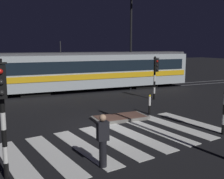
{
  "coord_description": "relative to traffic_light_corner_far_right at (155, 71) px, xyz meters",
  "views": [
    {
      "loc": [
        -4.77,
        -11.2,
        3.77
      ],
      "look_at": [
        1.21,
        2.25,
        1.4
      ],
      "focal_mm": 43.44,
      "sensor_mm": 36.0,
      "label": 1
    }
  ],
  "objects": [
    {
      "name": "traffic_light_corner_far_right",
      "position": [
        0.0,
        0.0,
        0.0
      ],
      "size": [
        0.36,
        0.42,
        3.05
      ],
      "color": "black",
      "rests_on": "ground"
    },
    {
      "name": "pedestrian_waiting_at_kerb",
      "position": [
        -7.44,
        -8.55,
        -1.13
      ],
      "size": [
        0.36,
        0.24,
        1.71
      ],
      "color": "black",
      "rests_on": "ground"
    },
    {
      "name": "rail_near",
      "position": [
        -5.67,
        4.82,
        -1.99
      ],
      "size": [
        80.0,
        0.12,
        0.03
      ],
      "primitive_type": "cube",
      "color": "#59595E",
      "rests_on": "ground"
    },
    {
      "name": "traffic_island",
      "position": [
        -4.52,
        -3.71,
        -1.92
      ],
      "size": [
        2.8,
        1.39,
        0.18
      ],
      "color": "slate",
      "rests_on": "ground"
    },
    {
      "name": "tram",
      "position": [
        -2.7,
        5.53,
        -0.26
      ],
      "size": [
        17.78,
        2.58,
        4.15
      ],
      "color": "#B2BCC1",
      "rests_on": "ground"
    },
    {
      "name": "crosswalk_zebra",
      "position": [
        -5.67,
        -6.43,
        -2.0
      ],
      "size": [
        9.86,
        5.86,
        0.02
      ],
      "color": "silver",
      "rests_on": "ground"
    },
    {
      "name": "bollard_island_edge",
      "position": [
        -2.54,
        -3.39,
        -1.45
      ],
      "size": [
        0.12,
        0.12,
        1.11
      ],
      "color": "black",
      "rests_on": "ground"
    },
    {
      "name": "ground_plane",
      "position": [
        -5.67,
        -4.79,
        -2.01
      ],
      "size": [
        120.0,
        120.0,
        0.0
      ],
      "primitive_type": "plane",
      "color": "black"
    },
    {
      "name": "rail_far",
      "position": [
        -5.67,
        6.25,
        -1.99
      ],
      "size": [
        80.0,
        0.12,
        0.03
      ],
      "primitive_type": "cube",
      "color": "#59595E",
      "rests_on": "ground"
    },
    {
      "name": "traffic_light_corner_near_left",
      "position": [
        -10.25,
        -8.23,
        0.26
      ],
      "size": [
        0.36,
        0.42,
        3.44
      ],
      "color": "black",
      "rests_on": "ground"
    },
    {
      "name": "street_lamp_trackside_right",
      "position": [
        0.49,
        4.39,
        2.93
      ],
      "size": [
        0.44,
        1.21,
        7.89
      ],
      "color": "black",
      "rests_on": "ground"
    }
  ]
}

